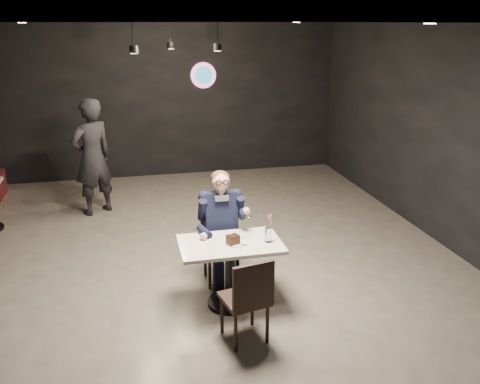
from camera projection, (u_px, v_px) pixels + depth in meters
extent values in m
plane|color=gray|center=(200.00, 274.00, 6.38)|extent=(9.00, 9.00, 0.00)
cube|color=black|center=(174.00, 31.00, 7.31)|extent=(1.40, 1.20, 0.36)
cube|color=silver|center=(230.00, 274.00, 5.60)|extent=(1.10, 0.70, 0.75)
cube|color=black|center=(221.00, 246.00, 6.08)|extent=(0.42, 0.46, 0.92)
cube|color=black|center=(244.00, 297.00, 4.96)|extent=(0.50, 0.53, 0.92)
cube|color=black|center=(221.00, 226.00, 5.99)|extent=(0.60, 0.80, 1.44)
cylinder|color=white|center=(237.00, 244.00, 5.44)|extent=(0.22, 0.22, 0.01)
cube|color=black|center=(233.00, 240.00, 5.41)|extent=(0.15, 0.14, 0.09)
ellipsoid|color=green|center=(243.00, 238.00, 5.37)|extent=(0.07, 0.04, 0.01)
cylinder|color=silver|center=(268.00, 235.00, 5.47)|extent=(0.07, 0.07, 0.17)
cone|color=tan|center=(271.00, 220.00, 5.46)|extent=(0.07, 0.07, 0.12)
imported|color=black|center=(92.00, 157.00, 8.14)|extent=(0.82, 0.76, 1.89)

